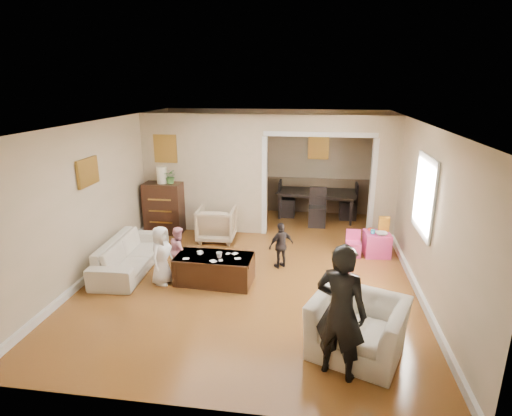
% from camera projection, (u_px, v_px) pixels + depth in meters
% --- Properties ---
extents(floor, '(7.00, 7.00, 0.00)m').
position_uv_depth(floor, '(254.00, 266.00, 7.55)').
color(floor, '#996227').
rests_on(floor, ground).
extents(partition_left, '(2.75, 0.18, 2.60)m').
position_uv_depth(partition_left, '(205.00, 174.00, 9.06)').
color(partition_left, '#C8B092').
rests_on(partition_left, ground).
extents(partition_right, '(0.55, 0.18, 2.60)m').
position_uv_depth(partition_right, '(385.00, 179.00, 8.54)').
color(partition_right, '#C8B092').
rests_on(partition_right, ground).
extents(partition_header, '(2.22, 0.18, 0.35)m').
position_uv_depth(partition_header, '(320.00, 123.00, 8.40)').
color(partition_header, '#C8B092').
rests_on(partition_header, partition_right).
extents(window_pane, '(0.03, 0.95, 1.10)m').
position_uv_depth(window_pane, '(425.00, 196.00, 6.35)').
color(window_pane, white).
rests_on(window_pane, ground).
extents(framed_art_partition, '(0.45, 0.03, 0.55)m').
position_uv_depth(framed_art_partition, '(165.00, 149.00, 8.92)').
color(framed_art_partition, brown).
rests_on(framed_art_partition, partition_left).
extents(framed_art_sofa_wall, '(0.03, 0.55, 0.40)m').
position_uv_depth(framed_art_sofa_wall, '(88.00, 172.00, 6.83)').
color(framed_art_sofa_wall, brown).
extents(framed_art_alcove, '(0.45, 0.03, 0.55)m').
position_uv_depth(framed_art_alcove, '(319.00, 147.00, 10.17)').
color(framed_art_alcove, brown).
extents(sofa, '(0.83, 1.95, 0.56)m').
position_uv_depth(sofa, '(130.00, 254.00, 7.35)').
color(sofa, beige).
rests_on(sofa, ground).
extents(armchair_back, '(0.80, 0.82, 0.72)m').
position_uv_depth(armchair_back, '(217.00, 224.00, 8.71)').
color(armchair_back, tan).
rests_on(armchair_back, ground).
extents(armchair_front, '(1.37, 1.29, 0.71)m').
position_uv_depth(armchair_front, '(358.00, 327.00, 5.04)').
color(armchair_front, beige).
rests_on(armchair_front, ground).
extents(dresser, '(0.82, 0.46, 1.13)m').
position_uv_depth(dresser, '(164.00, 208.00, 9.10)').
color(dresser, black).
rests_on(dresser, ground).
extents(table_lamp, '(0.22, 0.22, 0.36)m').
position_uv_depth(table_lamp, '(162.00, 175.00, 8.89)').
color(table_lamp, '#F7F0CA').
rests_on(table_lamp, dresser).
extents(potted_plant, '(0.29, 0.25, 0.32)m').
position_uv_depth(potted_plant, '(171.00, 176.00, 8.87)').
color(potted_plant, '#437433').
rests_on(potted_plant, dresser).
extents(coffee_table, '(1.30, 0.70, 0.47)m').
position_uv_depth(coffee_table, '(215.00, 269.00, 6.87)').
color(coffee_table, '#381D11').
rests_on(coffee_table, ground).
extents(coffee_cup, '(0.11, 0.11, 0.09)m').
position_uv_depth(coffee_cup, '(219.00, 255.00, 6.73)').
color(coffee_cup, beige).
rests_on(coffee_cup, coffee_table).
extents(play_table, '(0.51, 0.51, 0.46)m').
position_uv_depth(play_table, '(377.00, 244.00, 7.97)').
color(play_table, '#DC3A85').
rests_on(play_table, ground).
extents(cereal_box, '(0.20, 0.09, 0.30)m').
position_uv_depth(cereal_box, '(384.00, 224.00, 7.94)').
color(cereal_box, gold).
rests_on(cereal_box, play_table).
extents(cyan_cup, '(0.08, 0.08, 0.08)m').
position_uv_depth(cyan_cup, '(373.00, 232.00, 7.86)').
color(cyan_cup, '#29B5CF').
rests_on(cyan_cup, play_table).
extents(toy_block, '(0.10, 0.09, 0.05)m').
position_uv_depth(toy_block, '(371.00, 229.00, 8.02)').
color(toy_block, red).
rests_on(toy_block, play_table).
extents(play_bowl, '(0.24, 0.24, 0.06)m').
position_uv_depth(play_bowl, '(381.00, 234.00, 7.77)').
color(play_bowl, silver).
rests_on(play_bowl, play_table).
extents(dining_table, '(2.04, 1.34, 0.67)m').
position_uv_depth(dining_table, '(317.00, 204.00, 10.19)').
color(dining_table, black).
rests_on(dining_table, ground).
extents(adult_person, '(0.69, 0.59, 1.61)m').
position_uv_depth(adult_person, '(341.00, 312.00, 4.53)').
color(adult_person, black).
rests_on(adult_person, ground).
extents(child_kneel_a, '(0.42, 0.55, 1.00)m').
position_uv_depth(child_kneel_a, '(162.00, 255.00, 6.77)').
color(child_kneel_a, white).
rests_on(child_kneel_a, ground).
extents(child_kneel_b, '(0.42, 0.48, 0.84)m').
position_uv_depth(child_kneel_b, '(179.00, 250.00, 7.20)').
color(child_kneel_b, pink).
rests_on(child_kneel_b, ground).
extents(child_toddler, '(0.52, 0.46, 0.85)m').
position_uv_depth(child_toddler, '(281.00, 245.00, 7.38)').
color(child_toddler, black).
rests_on(child_toddler, ground).
extents(craft_papers, '(0.95, 0.49, 0.00)m').
position_uv_depth(craft_papers, '(215.00, 257.00, 6.78)').
color(craft_papers, white).
rests_on(craft_papers, coffee_table).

